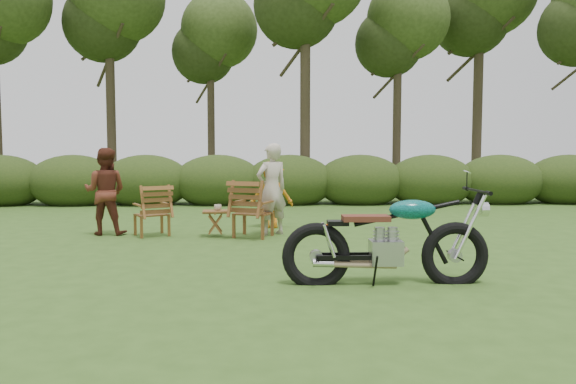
{
  "coord_description": "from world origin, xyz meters",
  "views": [
    {
      "loc": [
        -0.61,
        -6.71,
        1.56
      ],
      "look_at": [
        -0.3,
        1.75,
        0.9
      ],
      "focal_mm": 35.0,
      "sensor_mm": 36.0,
      "label": 1
    }
  ],
  "objects_px": {
    "motorcycle": "(385,283)",
    "lawn_chair_left": "(152,236)",
    "side_table": "(215,224)",
    "cup": "(218,207)",
    "lawn_chair_right": "(253,237)",
    "adult_b": "(106,235)",
    "adult_a": "(272,235)",
    "child": "(272,228)"
  },
  "relations": [
    {
      "from": "motorcycle",
      "to": "lawn_chair_left",
      "type": "relative_size",
      "value": 2.49
    },
    {
      "from": "side_table",
      "to": "cup",
      "type": "distance_m",
      "value": 0.29
    },
    {
      "from": "lawn_chair_right",
      "to": "adult_b",
      "type": "xyz_separation_m",
      "value": [
        -2.68,
        0.37,
        0.0
      ]
    },
    {
      "from": "adult_b",
      "to": "lawn_chair_right",
      "type": "bearing_deg",
      "value": 174.14
    },
    {
      "from": "motorcycle",
      "to": "lawn_chair_right",
      "type": "distance_m",
      "value": 3.84
    },
    {
      "from": "lawn_chair_right",
      "to": "side_table",
      "type": "relative_size",
      "value": 2.14
    },
    {
      "from": "lawn_chair_right",
      "to": "adult_a",
      "type": "bearing_deg",
      "value": -120.1
    },
    {
      "from": "lawn_chair_right",
      "to": "cup",
      "type": "height_order",
      "value": "cup"
    },
    {
      "from": "lawn_chair_right",
      "to": "lawn_chair_left",
      "type": "relative_size",
      "value": 1.1
    },
    {
      "from": "cup",
      "to": "adult_b",
      "type": "bearing_deg",
      "value": 172.26
    },
    {
      "from": "adult_a",
      "to": "adult_b",
      "type": "height_order",
      "value": "adult_a"
    },
    {
      "from": "lawn_chair_left",
      "to": "side_table",
      "type": "height_order",
      "value": "side_table"
    },
    {
      "from": "cup",
      "to": "side_table",
      "type": "bearing_deg",
      "value": -137.35
    },
    {
      "from": "motorcycle",
      "to": "adult_b",
      "type": "xyz_separation_m",
      "value": [
        -4.29,
        3.85,
        0.0
      ]
    },
    {
      "from": "adult_b",
      "to": "side_table",
      "type": "bearing_deg",
      "value": 173.0
    },
    {
      "from": "side_table",
      "to": "motorcycle",
      "type": "bearing_deg",
      "value": -57.08
    },
    {
      "from": "lawn_chair_left",
      "to": "adult_a",
      "type": "distance_m",
      "value": 2.15
    },
    {
      "from": "cup",
      "to": "adult_b",
      "type": "height_order",
      "value": "adult_b"
    },
    {
      "from": "lawn_chair_right",
      "to": "cup",
      "type": "xyz_separation_m",
      "value": [
        -0.63,
        0.09,
        0.52
      ]
    },
    {
      "from": "side_table",
      "to": "adult_a",
      "type": "relative_size",
      "value": 0.28
    },
    {
      "from": "lawn_chair_left",
      "to": "adult_b",
      "type": "height_order",
      "value": "adult_b"
    },
    {
      "from": "motorcycle",
      "to": "child",
      "type": "bearing_deg",
      "value": 105.49
    },
    {
      "from": "adult_a",
      "to": "child",
      "type": "height_order",
      "value": "adult_a"
    },
    {
      "from": "motorcycle",
      "to": "adult_a",
      "type": "bearing_deg",
      "value": 109.0
    },
    {
      "from": "lawn_chair_right",
      "to": "cup",
      "type": "distance_m",
      "value": 0.82
    },
    {
      "from": "lawn_chair_right",
      "to": "lawn_chair_left",
      "type": "bearing_deg",
      "value": 14.74
    },
    {
      "from": "lawn_chair_right",
      "to": "side_table",
      "type": "distance_m",
      "value": 0.71
    },
    {
      "from": "adult_a",
      "to": "adult_b",
      "type": "xyz_separation_m",
      "value": [
        -3.01,
        0.11,
        0.0
      ]
    },
    {
      "from": "adult_a",
      "to": "child",
      "type": "xyz_separation_m",
      "value": [
        0.0,
        0.89,
        0.0
      ]
    },
    {
      "from": "lawn_chair_right",
      "to": "lawn_chair_left",
      "type": "height_order",
      "value": "lawn_chair_right"
    },
    {
      "from": "lawn_chair_right",
      "to": "adult_b",
      "type": "bearing_deg",
      "value": 13.6
    },
    {
      "from": "side_table",
      "to": "lawn_chair_right",
      "type": "bearing_deg",
      "value": -4.44
    },
    {
      "from": "motorcycle",
      "to": "lawn_chair_right",
      "type": "xyz_separation_m",
      "value": [
        -1.62,
        3.48,
        0.0
      ]
    },
    {
      "from": "cup",
      "to": "child",
      "type": "distance_m",
      "value": 1.52
    },
    {
      "from": "lawn_chair_left",
      "to": "adult_a",
      "type": "relative_size",
      "value": 0.55
    },
    {
      "from": "lawn_chair_right",
      "to": "child",
      "type": "xyz_separation_m",
      "value": [
        0.33,
        1.15,
        0.0
      ]
    },
    {
      "from": "lawn_chair_left",
      "to": "motorcycle",
      "type": "bearing_deg",
      "value": 104.83
    },
    {
      "from": "lawn_chair_left",
      "to": "child",
      "type": "relative_size",
      "value": 0.69
    },
    {
      "from": "side_table",
      "to": "adult_b",
      "type": "height_order",
      "value": "adult_b"
    },
    {
      "from": "cup",
      "to": "adult_a",
      "type": "distance_m",
      "value": 1.1
    },
    {
      "from": "cup",
      "to": "adult_a",
      "type": "xyz_separation_m",
      "value": [
        0.96,
        0.17,
        -0.52
      ]
    },
    {
      "from": "lawn_chair_right",
      "to": "adult_b",
      "type": "distance_m",
      "value": 2.7
    }
  ]
}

